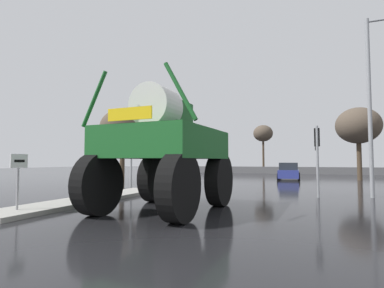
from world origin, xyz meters
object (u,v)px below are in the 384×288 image
bare_tree_far_center (263,134)px  traffic_signal_far_left (316,151)px  traffic_signal_near_left (133,146)px  bare_tree_right (358,126)px  lane_arrow_sign (18,171)px  bare_tree_left (123,128)px  traffic_signal_near_right (317,145)px  sedan_ahead (289,172)px  oversize_sprayer (164,150)px  streetlight_near_right (374,96)px

bare_tree_far_center → traffic_signal_far_left: bearing=-61.2°
bare_tree_far_center → traffic_signal_near_left: bearing=-98.1°
bare_tree_right → traffic_signal_far_left: bearing=168.2°
traffic_signal_near_left → traffic_signal_far_left: (10.28, 15.09, 0.11)m
lane_arrow_sign → bare_tree_left: bare_tree_left is taller
traffic_signal_near_right → sedan_ahead: bearing=98.9°
sedan_ahead → bare_tree_far_center: (-4.09, 13.62, 4.70)m
oversize_sprayer → bare_tree_left: 13.62m
lane_arrow_sign → streetlight_near_right: streetlight_near_right is taller
traffic_signal_near_right → bare_tree_right: 15.03m
sedan_ahead → traffic_signal_near_left: bearing=147.4°
traffic_signal_near_right → bare_tree_left: (-13.68, 4.37, 1.78)m
lane_arrow_sign → sedan_ahead: size_ratio=0.42×
bare_tree_far_center → traffic_signal_near_right: bearing=-77.1°
traffic_signal_near_right → traffic_signal_far_left: (0.31, 15.08, 0.23)m
traffic_signal_near_left → bare_tree_right: bare_tree_right is taller
sedan_ahead → traffic_signal_near_right: (2.06, -13.21, 1.68)m
traffic_signal_near_right → traffic_signal_far_left: size_ratio=0.92×
traffic_signal_far_left → streetlight_near_right: streetlight_near_right is taller
traffic_signal_near_left → traffic_signal_near_right: 9.97m
lane_arrow_sign → oversize_sprayer: oversize_sprayer is taller
traffic_signal_near_right → bare_tree_right: bearing=75.5°
oversize_sprayer → bare_tree_right: bearing=-20.9°
lane_arrow_sign → streetlight_near_right: (11.39, 8.85, 3.30)m
oversize_sprayer → bare_tree_left: size_ratio=0.96×
lane_arrow_sign → bare_tree_left: 13.77m
traffic_signal_near_right → traffic_signal_far_left: bearing=88.8°
traffic_signal_near_left → bare_tree_left: bearing=130.4°
oversize_sprayer → traffic_signal_near_left: (-4.99, 5.88, 0.47)m
lane_arrow_sign → traffic_signal_far_left: 25.12m
traffic_signal_far_left → streetlight_near_right: bearing=-81.6°
lane_arrow_sign → oversize_sprayer: (3.95, 2.36, 0.70)m
sedan_ahead → bare_tree_right: 7.13m
streetlight_near_right → bare_tree_far_center: streetlight_near_right is taller
oversize_sprayer → bare_tree_right: size_ratio=0.86×
bare_tree_right → bare_tree_far_center: bearing=128.4°
bare_tree_right → bare_tree_far_center: 15.90m
bare_tree_left → bare_tree_far_center: 23.72m
lane_arrow_sign → bare_tree_far_center: bare_tree_far_center is taller
sedan_ahead → traffic_signal_near_left: traffic_signal_near_left is taller
lane_arrow_sign → traffic_signal_near_right: (8.93, 8.24, 1.05)m
oversize_sprayer → sedan_ahead: (2.92, 19.09, -1.34)m
bare_tree_left → bare_tree_right: 20.08m
streetlight_near_right → bare_tree_right: bearing=84.8°
traffic_signal_near_right → streetlight_near_right: bearing=13.9°
oversize_sprayer → bare_tree_far_center: 32.90m
bare_tree_far_center → bare_tree_right: bearing=-51.6°
traffic_signal_far_left → bare_tree_left: size_ratio=0.63×
sedan_ahead → streetlight_near_right: 13.95m
traffic_signal_far_left → streetlight_near_right: 14.77m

